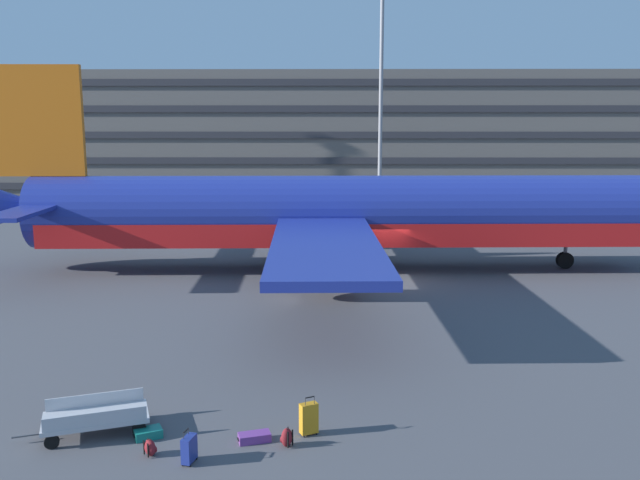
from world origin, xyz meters
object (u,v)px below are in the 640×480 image
backpack_black (150,448)px  suitcase_red (148,433)px  suitcase_upright (189,449)px  baggage_cart (96,417)px  suitcase_teal (254,437)px  suitcase_navy (309,418)px  airliner (332,215)px  backpack_silver (286,438)px

backpack_black → suitcase_red: bearing=108.2°
suitcase_upright → baggage_cart: bearing=150.9°
suitcase_teal → backpack_black: size_ratio=1.90×
baggage_cart → suitcase_upright: bearing=-29.1°
suitcase_navy → backpack_black: size_ratio=2.28×
baggage_cart → airliner: bearing=72.2°
suitcase_upright → backpack_silver: 2.38m
backpack_silver → baggage_cart: size_ratio=0.16×
suitcase_navy → baggage_cart: suitcase_navy is taller
suitcase_red → baggage_cart: bearing=169.9°
airliner → suitcase_teal: airliner is taller
baggage_cart → backpack_silver: bearing=-7.9°
suitcase_navy → backpack_black: suitcase_navy is taller
suitcase_red → backpack_black: 0.97m
suitcase_red → suitcase_teal: bearing=-3.8°
suitcase_navy → backpack_silver: 0.86m
suitcase_teal → suitcase_navy: bearing=16.0°
suitcase_red → backpack_silver: size_ratio=1.50×
suitcase_navy → suitcase_red: bearing=-177.1°
suitcase_teal → suitcase_upright: bearing=-142.8°
suitcase_red → backpack_silver: bearing=-7.0°
suitcase_teal → suitcase_navy: size_ratio=0.83×
suitcase_upright → backpack_silver: size_ratio=1.52×
suitcase_navy → backpack_silver: (-0.54, -0.64, -0.21)m
baggage_cart → backpack_black: bearing=-34.4°
airliner → suitcase_navy: size_ratio=37.00×
suitcase_navy → baggage_cart: (-5.48, 0.04, -0.02)m
suitcase_red → suitcase_navy: bearing=2.9°
suitcase_red → baggage_cart: 1.46m
suitcase_navy → backpack_silver: size_ratio=1.97×
suitcase_teal → backpack_black: 2.53m
backpack_silver → baggage_cart: bearing=172.1°
suitcase_red → suitcase_teal: size_ratio=0.91×
airliner → suitcase_red: 20.50m
airliner → suitcase_teal: (-2.11, -19.89, -2.91)m
backpack_silver → baggage_cart: (-4.95, 0.69, 0.19)m
suitcase_teal → baggage_cart: size_ratio=0.26×
suitcase_navy → airliner: bearing=87.8°
suitcase_navy → baggage_cart: size_ratio=0.31×
suitcase_upright → suitcase_teal: bearing=37.2°
backpack_silver → backpack_black: (-3.24, -0.48, -0.03)m
suitcase_teal → backpack_black: (-2.42, -0.73, 0.09)m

